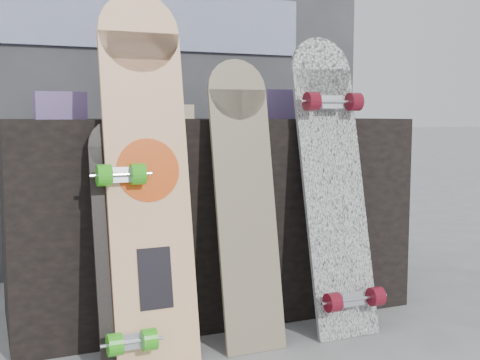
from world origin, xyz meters
name	(u,v)px	position (x,y,z in m)	size (l,w,h in m)	color
ground	(258,350)	(0.00, 0.00, 0.00)	(60.00, 60.00, 0.00)	slate
vendor_table	(208,215)	(0.00, 0.50, 0.40)	(1.60, 0.60, 0.80)	black
booth	(153,61)	(0.00, 1.35, 1.10)	(2.40, 0.22, 2.20)	#313035
merch_box_purple	(60,106)	(-0.59, 0.47, 0.85)	(0.18, 0.12, 0.10)	#503F81
merch_box_small	(275,104)	(0.28, 0.45, 0.86)	(0.14, 0.14, 0.12)	#503F81
merch_box_flat	(166,112)	(-0.12, 0.68, 0.83)	(0.22, 0.10, 0.06)	#D1B78C
longboard_geisha	(147,165)	(-0.36, 0.11, 0.65)	(0.28, 0.25, 1.23)	beige
longboard_celtic	(245,194)	(-0.01, 0.09, 0.54)	(0.22, 0.21, 1.02)	tan
longboard_cascadia	(334,178)	(0.36, 0.10, 0.58)	(0.25, 0.33, 1.12)	white
skateboard_dark	(123,243)	(-0.45, 0.06, 0.41)	(0.18, 0.25, 0.80)	black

